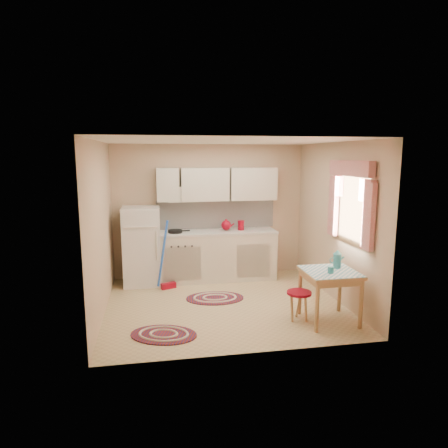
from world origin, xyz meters
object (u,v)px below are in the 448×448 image
(fridge, at_px, (142,246))
(table, at_px, (329,296))
(stool, at_px, (299,306))
(base_cabinets, at_px, (215,256))

(fridge, bearing_deg, table, -39.47)
(fridge, distance_m, table, 3.38)
(fridge, xyz_separation_m, stool, (2.19, -2.04, -0.49))
(fridge, bearing_deg, base_cabinets, 2.16)
(table, bearing_deg, fridge, 140.53)
(base_cabinets, bearing_deg, table, -59.82)
(base_cabinets, bearing_deg, stool, -67.43)
(table, bearing_deg, stool, 166.61)
(stool, bearing_deg, fridge, 137.05)
(fridge, distance_m, base_cabinets, 1.35)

